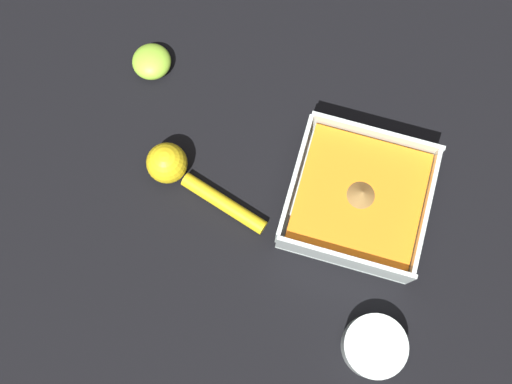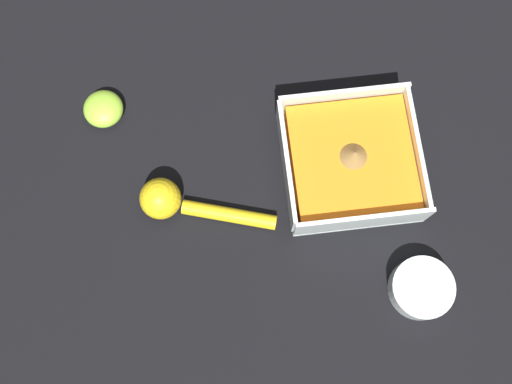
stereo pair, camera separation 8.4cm
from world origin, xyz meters
name	(u,v)px [view 1 (the left image)]	position (x,y,z in m)	size (l,w,h in m)	color
ground_plane	(351,219)	(0.00, 0.00, 0.00)	(4.00, 4.00, 0.00)	black
square_dish	(356,199)	(0.00, 0.02, 0.03)	(0.19, 0.19, 0.07)	silver
spice_bowl	(374,346)	(0.07, -0.17, 0.02)	(0.09, 0.09, 0.03)	silver
lemon_squeezer	(180,173)	(-0.26, -0.01, 0.03)	(0.19, 0.09, 0.06)	yellow
lemon_half	(152,62)	(-0.35, 0.15, 0.02)	(0.06, 0.06, 0.03)	#93CC38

